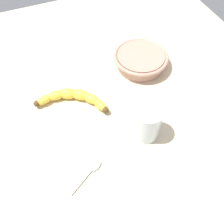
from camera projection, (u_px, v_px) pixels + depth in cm
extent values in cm
cube|color=beige|center=(101.00, 106.00, 79.71)|extent=(120.00, 120.00, 3.00)
ellipsoid|color=yellow|center=(100.00, 105.00, 75.92)|extent=(4.14, 6.01, 2.50)
ellipsoid|color=yellow|center=(91.00, 98.00, 77.33)|extent=(5.58, 6.16, 2.92)
ellipsoid|color=yellow|center=(80.00, 95.00, 78.19)|extent=(6.39, 5.98, 3.33)
ellipsoid|color=yellow|center=(68.00, 94.00, 78.44)|extent=(6.31, 5.04, 3.33)
ellipsoid|color=yellow|center=(56.00, 95.00, 78.05)|extent=(5.66, 3.24, 2.92)
ellipsoid|color=yellow|center=(44.00, 100.00, 77.05)|extent=(5.93, 3.72, 2.50)
sphere|color=#513819|center=(105.00, 110.00, 74.82)|extent=(1.94, 1.94, 1.94)
sphere|color=#513819|center=(37.00, 104.00, 76.19)|extent=(1.94, 1.94, 1.94)
cylinder|color=silver|center=(147.00, 123.00, 68.08)|extent=(7.27, 7.27, 10.00)
cylinder|color=gray|center=(147.00, 124.00, 68.54)|extent=(6.77, 6.77, 8.35)
cylinder|color=tan|center=(140.00, 61.00, 86.19)|extent=(15.60, 15.60, 4.67)
torus|color=tan|center=(141.00, 57.00, 84.79)|extent=(18.16, 18.16, 1.20)
ellipsoid|color=silver|center=(95.00, 165.00, 65.86)|extent=(4.32, 3.92, 0.80)
cube|color=silver|center=(82.00, 181.00, 63.39)|extent=(7.52, 4.85, 0.25)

